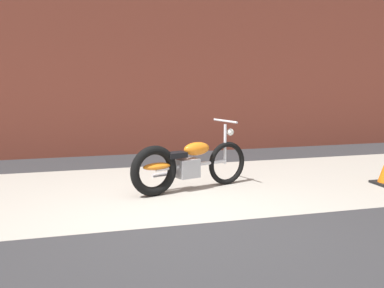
# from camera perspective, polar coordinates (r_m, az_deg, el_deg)

# --- Properties ---
(ground_plane) EXTENTS (80.00, 80.00, 0.00)m
(ground_plane) POSITION_cam_1_polar(r_m,az_deg,el_deg) (5.38, -0.63, -10.01)
(ground_plane) COLOR #2D2D30
(sidewalk_slab) EXTENTS (36.00, 3.50, 0.01)m
(sidewalk_slab) POSITION_cam_1_polar(r_m,az_deg,el_deg) (7.01, -4.34, -5.58)
(sidewalk_slab) COLOR #9E998E
(sidewalk_slab) RESTS_ON ground
(brick_building_wall) EXTENTS (36.00, 0.50, 5.87)m
(brick_building_wall) POSITION_cam_1_polar(r_m,az_deg,el_deg) (10.28, -8.42, 15.30)
(brick_building_wall) COLOR brown
(brick_building_wall) RESTS_ON ground
(motorcycle_orange) EXTENTS (1.95, 0.83, 1.03)m
(motorcycle_orange) POSITION_cam_1_polar(r_m,az_deg,el_deg) (6.78, -1.10, -2.62)
(motorcycle_orange) COLOR black
(motorcycle_orange) RESTS_ON ground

